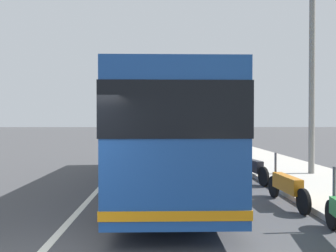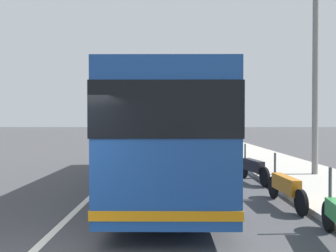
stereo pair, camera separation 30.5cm
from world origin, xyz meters
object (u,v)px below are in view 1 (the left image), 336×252
Objects in this scene: motorcycle_angled at (287,186)px; coach_bus at (168,130)px; motorcycle_nearest_curb at (252,168)px; car_behind_bus at (126,132)px; utility_pole at (312,66)px; car_far_distant at (169,139)px.

coach_bus is at bearing 46.65° from motorcycle_angled.
motorcycle_nearest_curb is 31.22m from car_behind_bus.
coach_bus is 4.04m from motorcycle_angled.
utility_pole is (-29.47, -9.86, 3.46)m from car_behind_bus.
car_behind_bus reaches higher than motorcycle_angled.
utility_pole reaches higher than motorcycle_nearest_curb.
coach_bus is 4.80× the size of motorcycle_angled.
car_far_distant reaches higher than motorcycle_angled.
car_behind_bus is at bearing 9.24° from motorcycle_angled.
coach_bus is 2.53× the size of car_far_distant.
utility_pole is at bearing -34.21° from motorcycle_angled.
motorcycle_nearest_curb is 0.28× the size of utility_pole.
utility_pole is (4.13, -2.49, 3.68)m from motorcycle_angled.
coach_bus is 31.48m from car_behind_bus.
car_far_distant is (17.90, 2.49, 0.23)m from motorcycle_angled.
coach_bus reaches higher than car_far_distant.
motorcycle_nearest_curb is 14.85m from car_far_distant.
car_behind_bus is 16.44m from car_far_distant.
utility_pole reaches higher than car_behind_bus.
utility_pole reaches higher than motorcycle_angled.
motorcycle_nearest_curb is (3.26, -0.01, 0.01)m from motorcycle_angled.
motorcycle_nearest_curb is at bearing -3.34° from motorcycle_angled.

